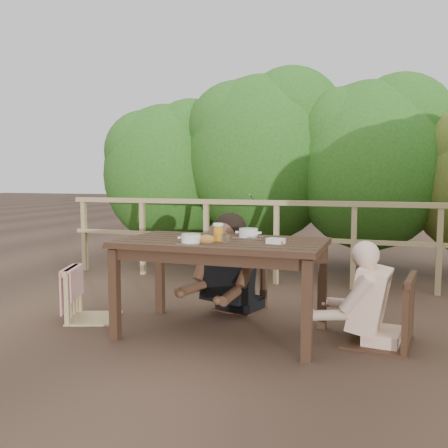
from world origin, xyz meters
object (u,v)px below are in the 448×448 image
(woman, at_px, (241,235))
(soup_far, at_px, (248,234))
(table, at_px, (222,288))
(butter_tub, at_px, (276,242))
(chair_left, at_px, (93,270))
(bread_roll, at_px, (207,240))
(soup_near, at_px, (191,239))
(chair_far, at_px, (240,267))
(diner_right, at_px, (384,260))
(chair_right, at_px, (380,277))
(beer_glass, at_px, (218,233))
(tumbler, at_px, (225,240))

(woman, bearing_deg, soup_far, 130.40)
(table, relative_size, butter_tub, 12.47)
(table, distance_m, woman, 0.85)
(table, height_order, chair_left, chair_left)
(bread_roll, bearing_deg, table, 76.16)
(chair_left, height_order, butter_tub, chair_left)
(soup_near, bearing_deg, chair_far, 84.49)
(soup_near, height_order, butter_tub, soup_near)
(diner_right, xyz_separation_m, soup_far, (-1.10, 0.10, 0.15))
(chair_left, height_order, soup_far, chair_left)
(chair_left, bearing_deg, table, -109.86)
(diner_right, relative_size, bread_roll, 9.58)
(table, distance_m, soup_near, 0.51)
(table, relative_size, soup_far, 6.10)
(chair_far, distance_m, soup_near, 1.07)
(chair_left, relative_size, diner_right, 0.69)
(chair_far, relative_size, chair_right, 0.80)
(chair_far, height_order, soup_far, soup_far)
(table, relative_size, woman, 1.14)
(chair_far, bearing_deg, butter_tub, -40.23)
(woman, relative_size, bread_roll, 10.63)
(soup_near, bearing_deg, beer_glass, 45.95)
(chair_right, xyz_separation_m, soup_near, (-1.39, -0.39, 0.28))
(soup_far, height_order, tumbler, soup_far)
(table, relative_size, soup_near, 6.49)
(chair_right, bearing_deg, chair_left, -79.58)
(soup_near, bearing_deg, diner_right, 15.37)
(tumbler, bearing_deg, soup_near, -168.18)
(chair_far, bearing_deg, table, -67.19)
(table, distance_m, chair_far, 0.76)
(chair_left, bearing_deg, tumbler, -117.78)
(beer_glass, bearing_deg, woman, 94.59)
(table, height_order, chair_far, chair_far)
(chair_far, xyz_separation_m, chair_right, (1.30, -0.60, 0.11))
(soup_near, height_order, tumbler, soup_near)
(chair_left, xyz_separation_m, chair_far, (1.15, 0.75, -0.04))
(soup_near, bearing_deg, bread_roll, 11.37)
(bread_roll, bearing_deg, tumbler, 12.21)
(chair_far, distance_m, beer_glass, 0.93)
(chair_far, bearing_deg, diner_right, -7.33)
(chair_left, relative_size, beer_glass, 5.72)
(table, height_order, bread_roll, bread_roll)
(beer_glass, bearing_deg, chair_far, 94.70)
(soup_far, bearing_deg, chair_far, 114.18)
(chair_right, bearing_deg, beer_glass, -72.75)
(chair_left, bearing_deg, woman, -75.77)
(chair_right, height_order, butter_tub, chair_right)
(butter_tub, bearing_deg, chair_left, -170.75)
(chair_right, relative_size, tumbler, 12.51)
(soup_far, xyz_separation_m, tumbler, (-0.06, -0.44, -0.00))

